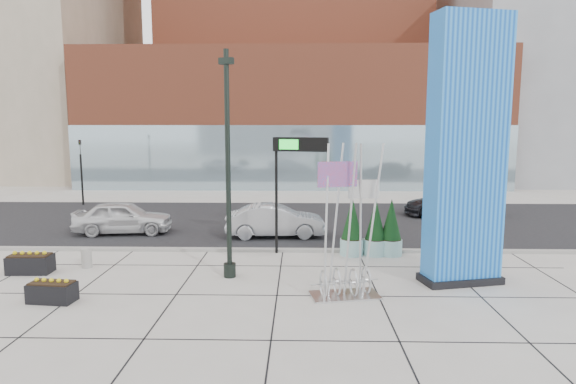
{
  "coord_description": "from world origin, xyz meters",
  "views": [
    {
      "loc": [
        1.65,
        -14.65,
        5.0
      ],
      "look_at": [
        1.26,
        2.0,
        2.68
      ],
      "focal_mm": 30.0,
      "sensor_mm": 36.0,
      "label": 1
    }
  ],
  "objects_px": {
    "concrete_bollard": "(87,258)",
    "lamp_post": "(228,187)",
    "car_white_west": "(123,218)",
    "overhead_street_sign": "(296,154)",
    "blue_pylon": "(466,157)",
    "public_art_sculpture": "(346,257)",
    "car_silver_mid": "(275,221)"
  },
  "relations": [
    {
      "from": "blue_pylon",
      "to": "public_art_sculpture",
      "type": "relative_size",
      "value": 1.84
    },
    {
      "from": "car_silver_mid",
      "to": "lamp_post",
      "type": "bearing_deg",
      "value": 163.83
    },
    {
      "from": "car_white_west",
      "to": "blue_pylon",
      "type": "bearing_deg",
      "value": -122.88
    },
    {
      "from": "overhead_street_sign",
      "to": "blue_pylon",
      "type": "bearing_deg",
      "value": -17.39
    },
    {
      "from": "blue_pylon",
      "to": "lamp_post",
      "type": "distance_m",
      "value": 7.54
    },
    {
      "from": "lamp_post",
      "to": "car_white_west",
      "type": "relative_size",
      "value": 1.67
    },
    {
      "from": "concrete_bollard",
      "to": "lamp_post",
      "type": "bearing_deg",
      "value": -10.18
    },
    {
      "from": "public_art_sculpture",
      "to": "car_silver_mid",
      "type": "bearing_deg",
      "value": 97.06
    },
    {
      "from": "public_art_sculpture",
      "to": "lamp_post",
      "type": "bearing_deg",
      "value": 143.65
    },
    {
      "from": "lamp_post",
      "to": "car_silver_mid",
      "type": "relative_size",
      "value": 1.66
    },
    {
      "from": "overhead_street_sign",
      "to": "car_silver_mid",
      "type": "height_order",
      "value": "overhead_street_sign"
    },
    {
      "from": "car_white_west",
      "to": "car_silver_mid",
      "type": "xyz_separation_m",
      "value": [
        7.08,
        -0.51,
        -0.02
      ]
    },
    {
      "from": "lamp_post",
      "to": "public_art_sculpture",
      "type": "height_order",
      "value": "lamp_post"
    },
    {
      "from": "lamp_post",
      "to": "overhead_street_sign",
      "type": "bearing_deg",
      "value": 54.38
    },
    {
      "from": "overhead_street_sign",
      "to": "car_silver_mid",
      "type": "xyz_separation_m",
      "value": [
        -0.96,
        2.73,
        -3.17
      ]
    },
    {
      "from": "overhead_street_sign",
      "to": "car_white_west",
      "type": "relative_size",
      "value": 1.03
    },
    {
      "from": "blue_pylon",
      "to": "car_white_west",
      "type": "distance_m",
      "value": 15.25
    },
    {
      "from": "concrete_bollard",
      "to": "car_white_west",
      "type": "relative_size",
      "value": 0.16
    },
    {
      "from": "concrete_bollard",
      "to": "car_white_west",
      "type": "distance_m",
      "value": 5.41
    },
    {
      "from": "blue_pylon",
      "to": "concrete_bollard",
      "type": "bearing_deg",
      "value": 160.94
    },
    {
      "from": "public_art_sculpture",
      "to": "concrete_bollard",
      "type": "distance_m",
      "value": 9.32
    },
    {
      "from": "lamp_post",
      "to": "car_silver_mid",
      "type": "xyz_separation_m",
      "value": [
        1.23,
        5.79,
        -2.28
      ]
    },
    {
      "from": "blue_pylon",
      "to": "car_white_west",
      "type": "height_order",
      "value": "blue_pylon"
    },
    {
      "from": "blue_pylon",
      "to": "car_silver_mid",
      "type": "height_order",
      "value": "blue_pylon"
    },
    {
      "from": "car_white_west",
      "to": "overhead_street_sign",
      "type": "bearing_deg",
      "value": -118.23
    },
    {
      "from": "car_silver_mid",
      "to": "concrete_bollard",
      "type": "bearing_deg",
      "value": 122.77
    },
    {
      "from": "concrete_bollard",
      "to": "blue_pylon",
      "type": "bearing_deg",
      "value": -5.91
    },
    {
      "from": "overhead_street_sign",
      "to": "car_silver_mid",
      "type": "bearing_deg",
      "value": 124.92
    },
    {
      "from": "lamp_post",
      "to": "car_silver_mid",
      "type": "height_order",
      "value": "lamp_post"
    },
    {
      "from": "concrete_bollard",
      "to": "car_white_west",
      "type": "xyz_separation_m",
      "value": [
        -0.64,
        5.35,
        0.4
      ]
    },
    {
      "from": "car_white_west",
      "to": "lamp_post",
      "type": "bearing_deg",
      "value": -143.35
    },
    {
      "from": "blue_pylon",
      "to": "concrete_bollard",
      "type": "height_order",
      "value": "blue_pylon"
    }
  ]
}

